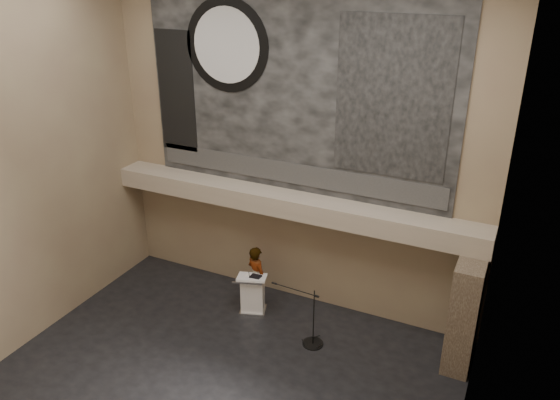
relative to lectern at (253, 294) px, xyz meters
The scene contains 20 objects.
floor 2.89m from the lectern, 77.91° to the right, with size 10.00×10.00×0.00m, color black.
wall_back 3.94m from the lectern, 64.25° to the left, with size 10.00×0.02×8.50m, color #7E6550.
wall_front 7.74m from the lectern, 84.99° to the right, with size 10.00×0.02×8.50m, color #7E6550.
wall_left 6.38m from the lectern, 147.85° to the right, with size 0.02×8.00×8.50m, color #7E6550.
wall_right 7.25m from the lectern, 26.34° to the right, with size 0.02×8.00×8.50m, color #7E6550.
soffit 2.61m from the lectern, 54.45° to the left, with size 10.00×0.80×0.50m, color tan.
sprinkler_left 2.47m from the lectern, 142.23° to the left, with size 0.04×0.04×0.06m, color #B2893D.
sprinkler_right 3.36m from the lectern, 17.38° to the left, with size 0.04×0.04×0.06m, color #B2893D.
banner 5.32m from the lectern, 63.70° to the left, with size 8.00×0.05×5.00m, color black.
banner_text_strip 3.36m from the lectern, 62.92° to the left, with size 7.76×0.02×0.55m, color #303030.
banner_clock_rim 6.37m from the lectern, 136.13° to the left, with size 2.30×2.30×0.02m, color black.
banner_clock_face 6.37m from the lectern, 136.62° to the left, with size 1.84×1.84×0.02m, color silver.
banner_building_print 6.15m from the lectern, 21.19° to the left, with size 2.60×0.02×3.60m, color black.
banner_brick_print 5.72m from the lectern, 157.54° to the left, with size 1.10×0.02×3.20m, color black.
stone_pier 5.32m from the lectern, ahead, with size 0.60×1.40×2.70m, color #46372B.
lectern is the anchor object (origin of this frame).
binder 0.57m from the lectern, ahead, with size 0.28×0.22×0.04m, color black.
papers 0.56m from the lectern, 144.30° to the right, with size 0.20×0.27×0.01m, color white.
speaker_person 0.46m from the lectern, 97.69° to the left, with size 0.65×0.43×1.78m, color white.
mic_stand 2.03m from the lectern, 16.22° to the right, with size 1.40×0.52×1.54m.
Camera 1 is at (5.30, -7.87, 8.61)m, focal length 35.00 mm.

